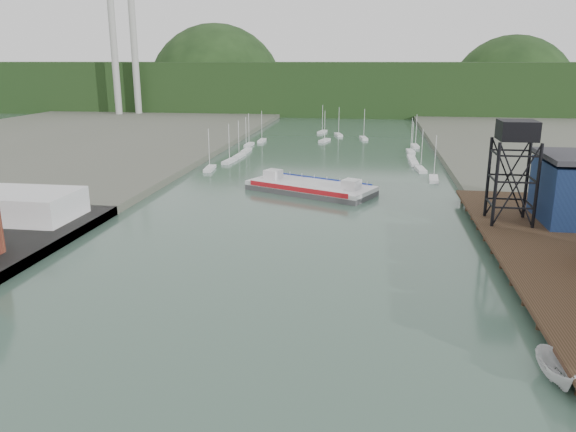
% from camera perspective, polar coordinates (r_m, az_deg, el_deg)
% --- Properties ---
extents(east_pier, '(14.00, 70.00, 2.45)m').
position_cam_1_polar(east_pier, '(84.64, 24.54, -3.14)').
color(east_pier, black).
rests_on(east_pier, ground).
extents(white_shed, '(18.00, 12.00, 4.50)m').
position_cam_1_polar(white_shed, '(102.79, -25.50, 1.00)').
color(white_shed, silver).
rests_on(white_shed, west_quay).
extents(lift_tower, '(6.50, 6.50, 16.00)m').
position_cam_1_polar(lift_tower, '(93.54, 22.21, 7.45)').
color(lift_tower, black).
rests_on(lift_tower, east_pier).
extents(marina_sailboats, '(57.71, 92.65, 0.90)m').
position_cam_1_polar(marina_sailboats, '(173.27, 4.18, 6.66)').
color(marina_sailboats, silver).
rests_on(marina_sailboats, ground).
extents(smokestacks, '(11.20, 8.20, 60.00)m').
position_cam_1_polar(smokestacks, '(290.34, -16.26, 15.55)').
color(smokestacks, '#A6A6A1').
rests_on(smokestacks, ground).
extents(distant_hills, '(500.00, 120.00, 80.00)m').
position_cam_1_polar(distant_hills, '(334.45, 5.77, 12.62)').
color(distant_hills, black).
rests_on(distant_hills, ground).
extents(chain_ferry, '(28.64, 20.83, 3.83)m').
position_cam_1_polar(chain_ferry, '(118.64, 2.29, 2.93)').
color(chain_ferry, '#434346').
rests_on(chain_ferry, ground).
extents(motorboat, '(3.06, 6.40, 2.38)m').
position_cam_1_polar(motorboat, '(55.23, 25.58, -13.94)').
color(motorboat, silver).
rests_on(motorboat, ground).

